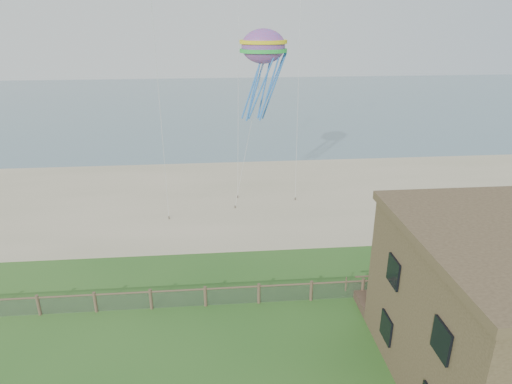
# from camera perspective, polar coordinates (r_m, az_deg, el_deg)

# --- Properties ---
(ground) EXTENTS (160.00, 160.00, 0.00)m
(ground) POSITION_cam_1_polar(r_m,az_deg,el_deg) (22.09, 1.99, -22.68)
(ground) COLOR #24551D
(ground) RESTS_ON ground
(sand_beach) EXTENTS (72.00, 20.00, 0.02)m
(sand_beach) POSITION_cam_1_polar(r_m,az_deg,el_deg) (40.75, -1.83, -0.58)
(sand_beach) COLOR tan
(sand_beach) RESTS_ON ground
(ocean) EXTENTS (160.00, 68.00, 0.02)m
(ocean) POSITION_cam_1_polar(r_m,az_deg,el_deg) (83.12, -3.73, 10.94)
(ocean) COLOR slate
(ocean) RESTS_ON ground
(chainlink_fence) EXTENTS (36.20, 0.20, 1.25)m
(chainlink_fence) POSITION_cam_1_polar(r_m,az_deg,el_deg) (26.37, 0.36, -12.70)
(chainlink_fence) COLOR brown
(chainlink_fence) RESTS_ON ground
(motel_deck) EXTENTS (15.00, 2.00, 0.50)m
(motel_deck) POSITION_cam_1_polar(r_m,az_deg,el_deg) (29.78, 26.91, -11.64)
(motel_deck) COLOR brown
(motel_deck) RESTS_ON ground
(picnic_table) EXTENTS (1.92, 1.67, 0.68)m
(picnic_table) POSITION_cam_1_polar(r_m,az_deg,el_deg) (27.08, 15.30, -13.09)
(picnic_table) COLOR brown
(picnic_table) RESTS_ON ground
(octopus_kite) EXTENTS (3.69, 2.98, 6.71)m
(octopus_kite) POSITION_cam_1_polar(r_m,az_deg,el_deg) (32.58, 0.91, 14.73)
(octopus_kite) COLOR #F02544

